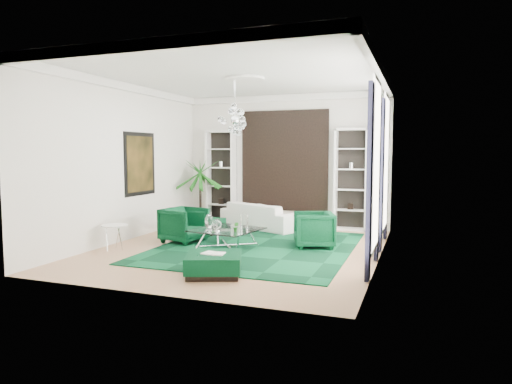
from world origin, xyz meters
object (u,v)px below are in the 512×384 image
at_px(ottoman_side, 205,226).
at_px(palm, 200,182).
at_px(sofa, 262,216).
at_px(ottoman_front, 214,264).
at_px(side_table, 115,238).
at_px(armchair_left, 184,225).
at_px(armchair_right, 314,230).
at_px(coffee_table, 227,239).

bearing_deg(ottoman_side, palm, 121.00).
height_order(sofa, ottoman_front, sofa).
bearing_deg(sofa, side_table, 85.82).
bearing_deg(armchair_left, armchair_right, -68.77).
distance_m(armchair_left, armchair_right, 3.08).
bearing_deg(armchair_right, armchair_left, -100.52).
xyz_separation_m(sofa, palm, (-1.97, 0.09, 0.89)).
height_order(ottoman_front, side_table, side_table).
xyz_separation_m(coffee_table, side_table, (-2.29, -0.92, 0.05)).
height_order(armchair_right, ottoman_side, armchair_right).
bearing_deg(ottoman_side, armchair_right, -13.98).
relative_size(coffee_table, ottoman_side, 1.54).
height_order(ottoman_front, palm, palm).
distance_m(sofa, side_table, 4.34).
distance_m(armchair_right, side_table, 4.43).
height_order(armchair_right, coffee_table, armchair_right).
distance_m(armchair_left, palm, 2.87).
xyz_separation_m(coffee_table, ottoman_side, (-1.34, 1.62, -0.04)).
bearing_deg(side_table, armchair_right, 23.47).
relative_size(ottoman_side, palm, 0.34).
distance_m(armchair_right, ottoman_front, 3.11).
height_order(side_table, palm, palm).
relative_size(armchair_right, ottoman_side, 1.04).
height_order(coffee_table, ottoman_side, coffee_table).
relative_size(sofa, armchair_left, 2.70).
xyz_separation_m(armchair_left, palm, (-0.88, 2.61, 0.83)).
bearing_deg(armchair_left, ottoman_front, -129.27).
relative_size(sofa, palm, 0.99).
bearing_deg(palm, armchair_left, -71.33).
distance_m(coffee_table, ottoman_side, 2.10).
height_order(coffee_table, side_table, side_table).
height_order(armchair_left, palm, palm).
distance_m(ottoman_side, side_table, 2.71).
relative_size(armchair_right, palm, 0.35).
distance_m(coffee_table, side_table, 2.47).
xyz_separation_m(side_table, palm, (0.13, 3.89, 0.98)).
xyz_separation_m(sofa, armchair_left, (-1.09, -2.51, 0.06)).
distance_m(armchair_left, ottoman_side, 1.27).
bearing_deg(coffee_table, ottoman_front, -72.66).
height_order(armchair_left, side_table, armchair_left).
bearing_deg(coffee_table, ottoman_side, 129.59).
bearing_deg(palm, ottoman_side, -59.00).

